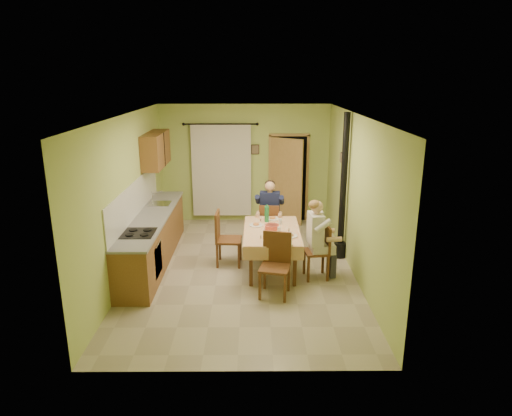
{
  "coord_description": "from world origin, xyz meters",
  "views": [
    {
      "loc": [
        0.2,
        -7.73,
        3.45
      ],
      "look_at": [
        0.25,
        0.1,
        1.15
      ],
      "focal_mm": 32.0,
      "sensor_mm": 36.0,
      "label": 1
    }
  ],
  "objects_px": {
    "dining_table": "(272,249)",
    "man_right": "(317,230)",
    "chair_right": "(317,262)",
    "chair_left": "(228,249)",
    "man_far": "(270,207)",
    "chair_far": "(269,234)",
    "chair_near": "(275,278)",
    "stove_flue": "(342,207)"
  },
  "relations": [
    {
      "from": "dining_table",
      "to": "stove_flue",
      "type": "xyz_separation_m",
      "value": [
        1.36,
        0.57,
        0.64
      ]
    },
    {
      "from": "dining_table",
      "to": "chair_left",
      "type": "relative_size",
      "value": 1.64
    },
    {
      "from": "chair_near",
      "to": "dining_table",
      "type": "bearing_deg",
      "value": -76.96
    },
    {
      "from": "chair_right",
      "to": "man_far",
      "type": "height_order",
      "value": "man_far"
    },
    {
      "from": "dining_table",
      "to": "chair_right",
      "type": "xyz_separation_m",
      "value": [
        0.78,
        -0.38,
        -0.09
      ]
    },
    {
      "from": "dining_table",
      "to": "man_far",
      "type": "bearing_deg",
      "value": 90.61
    },
    {
      "from": "chair_right",
      "to": "man_right",
      "type": "bearing_deg",
      "value": 90.0
    },
    {
      "from": "chair_far",
      "to": "man_far",
      "type": "relative_size",
      "value": 0.69
    },
    {
      "from": "chair_near",
      "to": "man_right",
      "type": "xyz_separation_m",
      "value": [
        0.75,
        0.66,
        0.59
      ]
    },
    {
      "from": "chair_right",
      "to": "chair_left",
      "type": "height_order",
      "value": "chair_left"
    },
    {
      "from": "chair_right",
      "to": "man_right",
      "type": "height_order",
      "value": "man_right"
    },
    {
      "from": "man_far",
      "to": "chair_left",
      "type": "bearing_deg",
      "value": -128.17
    },
    {
      "from": "chair_left",
      "to": "man_right",
      "type": "distance_m",
      "value": 1.79
    },
    {
      "from": "dining_table",
      "to": "chair_near",
      "type": "relative_size",
      "value": 1.64
    },
    {
      "from": "man_far",
      "to": "man_right",
      "type": "relative_size",
      "value": 1.0
    },
    {
      "from": "chair_far",
      "to": "chair_left",
      "type": "bearing_deg",
      "value": -128.57
    },
    {
      "from": "chair_far",
      "to": "man_far",
      "type": "distance_m",
      "value": 0.59
    },
    {
      "from": "chair_near",
      "to": "man_far",
      "type": "bearing_deg",
      "value": -77.19
    },
    {
      "from": "chair_far",
      "to": "chair_right",
      "type": "xyz_separation_m",
      "value": [
        0.78,
        -1.44,
        0.0
      ]
    },
    {
      "from": "man_far",
      "to": "stove_flue",
      "type": "distance_m",
      "value": 1.46
    },
    {
      "from": "dining_table",
      "to": "chair_far",
      "type": "xyz_separation_m",
      "value": [
        -0.0,
        1.06,
        -0.09
      ]
    },
    {
      "from": "dining_table",
      "to": "chair_near",
      "type": "distance_m",
      "value": 1.04
    },
    {
      "from": "chair_near",
      "to": "man_right",
      "type": "bearing_deg",
      "value": -126.36
    },
    {
      "from": "dining_table",
      "to": "man_far",
      "type": "height_order",
      "value": "man_far"
    },
    {
      "from": "chair_right",
      "to": "man_far",
      "type": "relative_size",
      "value": 0.69
    },
    {
      "from": "man_far",
      "to": "chair_near",
      "type": "bearing_deg",
      "value": -84.1
    },
    {
      "from": "man_far",
      "to": "dining_table",
      "type": "bearing_deg",
      "value": -84.33
    },
    {
      "from": "chair_left",
      "to": "man_right",
      "type": "bearing_deg",
      "value": 71.66
    },
    {
      "from": "chair_right",
      "to": "stove_flue",
      "type": "xyz_separation_m",
      "value": [
        0.59,
        0.95,
        0.73
      ]
    },
    {
      "from": "man_right",
      "to": "stove_flue",
      "type": "xyz_separation_m",
      "value": [
        0.6,
        0.95,
        0.15
      ]
    },
    {
      "from": "chair_right",
      "to": "stove_flue",
      "type": "bearing_deg",
      "value": -38.05
    },
    {
      "from": "dining_table",
      "to": "man_far",
      "type": "xyz_separation_m",
      "value": [
        -0.0,
        1.08,
        0.5
      ]
    },
    {
      "from": "man_far",
      "to": "man_right",
      "type": "height_order",
      "value": "same"
    },
    {
      "from": "chair_left",
      "to": "man_far",
      "type": "xyz_separation_m",
      "value": [
        0.81,
        0.84,
        0.59
      ]
    },
    {
      "from": "dining_table",
      "to": "chair_far",
      "type": "height_order",
      "value": "chair_far"
    },
    {
      "from": "stove_flue",
      "to": "chair_right",
      "type": "bearing_deg",
      "value": -121.8
    },
    {
      "from": "chair_near",
      "to": "stove_flue",
      "type": "xyz_separation_m",
      "value": [
        1.36,
        1.61,
        0.73
      ]
    },
    {
      "from": "dining_table",
      "to": "man_right",
      "type": "relative_size",
      "value": 1.21
    },
    {
      "from": "chair_far",
      "to": "chair_right",
      "type": "distance_m",
      "value": 1.64
    },
    {
      "from": "man_right",
      "to": "chair_far",
      "type": "bearing_deg",
      "value": 21.76
    },
    {
      "from": "chair_right",
      "to": "man_right",
      "type": "xyz_separation_m",
      "value": [
        -0.01,
        -0.0,
        0.59
      ]
    },
    {
      "from": "chair_far",
      "to": "chair_near",
      "type": "distance_m",
      "value": 2.1
    }
  ]
}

